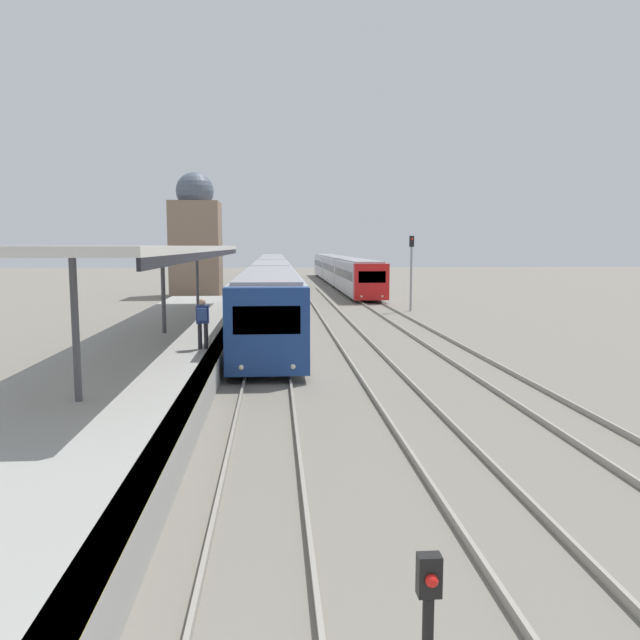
{
  "coord_description": "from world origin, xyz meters",
  "views": [
    {
      "loc": [
        0.25,
        -2.55,
        4.26
      ],
      "look_at": [
        1.84,
        19.28,
        1.65
      ],
      "focal_mm": 35.0,
      "sensor_mm": 36.0,
      "label": 1
    }
  ],
  "objects_px": {
    "person_on_platform": "(202,319)",
    "train_near": "(272,276)",
    "signal_mast_far": "(411,264)",
    "signal_post_near": "(428,626)",
    "train_far": "(340,269)"
  },
  "relations": [
    {
      "from": "person_on_platform",
      "to": "train_near",
      "type": "relative_size",
      "value": 0.02
    },
    {
      "from": "person_on_platform",
      "to": "train_far",
      "type": "bearing_deg",
      "value": 78.73
    },
    {
      "from": "train_near",
      "to": "train_far",
      "type": "bearing_deg",
      "value": 65.12
    },
    {
      "from": "person_on_platform",
      "to": "train_near",
      "type": "bearing_deg",
      "value": 86.18
    },
    {
      "from": "signal_post_near",
      "to": "signal_mast_far",
      "type": "distance_m",
      "value": 36.0
    },
    {
      "from": "train_near",
      "to": "signal_post_near",
      "type": "height_order",
      "value": "train_near"
    },
    {
      "from": "signal_post_near",
      "to": "signal_mast_far",
      "type": "xyz_separation_m",
      "value": [
        7.59,
        35.14,
        2.03
      ]
    },
    {
      "from": "train_near",
      "to": "signal_mast_far",
      "type": "bearing_deg",
      "value": -53.25
    },
    {
      "from": "train_far",
      "to": "signal_mast_far",
      "type": "distance_m",
      "value": 28.18
    },
    {
      "from": "person_on_platform",
      "to": "train_near",
      "type": "xyz_separation_m",
      "value": [
        2.12,
        31.72,
        -0.13
      ]
    },
    {
      "from": "train_far",
      "to": "person_on_platform",
      "type": "bearing_deg",
      "value": -101.27
    },
    {
      "from": "person_on_platform",
      "to": "train_near",
      "type": "distance_m",
      "value": 31.79
    },
    {
      "from": "train_near",
      "to": "signal_post_near",
      "type": "bearing_deg",
      "value": -88.16
    },
    {
      "from": "signal_post_near",
      "to": "train_far",
      "type": "bearing_deg",
      "value": 84.72
    },
    {
      "from": "person_on_platform",
      "to": "signal_post_near",
      "type": "xyz_separation_m",
      "value": [
        3.64,
        -15.62,
        -0.81
      ]
    }
  ]
}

